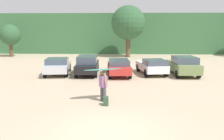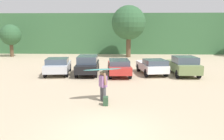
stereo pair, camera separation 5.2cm
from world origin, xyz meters
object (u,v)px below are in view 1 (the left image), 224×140
parked_car_red (119,66)px  parked_car_olive_green (183,65)px  parked_car_white (152,66)px  parked_car_black (88,64)px  surfboard_teal (103,69)px  backpack_dropped (106,101)px  parked_car_silver (58,66)px  person_adult (103,84)px

parked_car_red → parked_car_olive_green: (5.37, 0.19, 0.10)m
parked_car_olive_green → parked_car_white: bearing=80.8°
parked_car_black → parked_car_red: 2.69m
surfboard_teal → backpack_dropped: surfboard_teal is taller
parked_car_silver → person_adult: size_ratio=2.67×
parked_car_black → backpack_dropped: (2.11, -8.57, -0.61)m
parked_car_white → surfboard_teal: (-3.57, -7.94, 0.99)m
parked_car_olive_green → backpack_dropped: 10.27m
parked_car_black → parked_car_red: (2.66, -0.39, -0.09)m
parked_car_olive_green → person_adult: size_ratio=2.59×
surfboard_teal → parked_car_olive_green: bearing=-147.9°
parked_car_red → parked_car_white: bearing=-85.0°
parked_car_silver → backpack_dropped: parked_car_silver is taller
parked_car_olive_green → backpack_dropped: bearing=141.9°
parked_car_silver → surfboard_teal: 8.88m
parked_car_olive_green → surfboard_teal: surfboard_teal is taller
parked_car_black → person_adult: 8.08m
parked_car_olive_green → surfboard_teal: (-6.14, -7.65, 0.88)m
backpack_dropped → person_adult: bearing=104.4°
parked_car_silver → parked_car_red: parked_car_silver is taller
parked_car_silver → surfboard_teal: bearing=-157.5°
person_adult → backpack_dropped: (0.18, -0.72, -0.70)m
parked_car_white → parked_car_olive_green: 2.58m
parked_car_black → parked_car_olive_green: 8.04m
parked_car_red → backpack_dropped: 8.21m
parked_car_black → parked_car_olive_green: parked_car_olive_green is taller
parked_car_silver → parked_car_red: bearing=-99.5°
parked_car_olive_green → backpack_dropped: (-5.93, -8.37, -0.61)m
parked_car_white → backpack_dropped: parked_car_white is taller
parked_car_black → parked_car_white: bearing=-92.0°
parked_car_black → backpack_dropped: size_ratio=10.56×
parked_car_silver → parked_car_black: bearing=-92.8°
parked_car_black → surfboard_teal: 8.13m
parked_car_black → parked_car_olive_green: (8.04, -0.20, 0.00)m
parked_car_red → parked_car_olive_green: parked_car_olive_green is taller
parked_car_white → person_adult: person_adult is taller
parked_car_red → surfboard_teal: (-0.76, -7.46, 0.98)m
parked_car_silver → parked_car_olive_green: parked_car_olive_green is taller
person_adult → backpack_dropped: person_adult is taller
parked_car_olive_green → parked_car_black: bearing=85.8°
parked_car_silver → parked_car_black: size_ratio=0.92×
parked_car_silver → backpack_dropped: 9.57m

